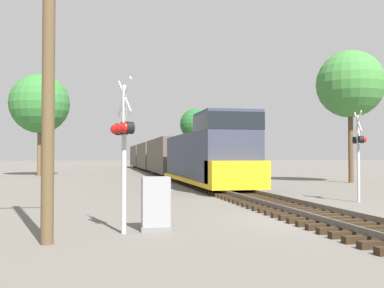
{
  "coord_description": "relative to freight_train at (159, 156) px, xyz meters",
  "views": [
    {
      "loc": [
        -6.5,
        -12.3,
        1.91
      ],
      "look_at": [
        -3.35,
        3.28,
        2.35
      ],
      "focal_mm": 42.0,
      "sensor_mm": 36.0,
      "label": 1
    }
  ],
  "objects": [
    {
      "name": "ground_plane",
      "position": [
        0.0,
        -38.8,
        -1.9
      ],
      "size": [
        400.0,
        400.0,
        0.0
      ],
      "primitive_type": "plane",
      "color": "#666059"
    },
    {
      "name": "utility_pole",
      "position": [
        -7.65,
        -40.88,
        2.64
      ],
      "size": [
        1.8,
        0.28,
        8.8
      ],
      "color": "brown",
      "rests_on": "ground"
    },
    {
      "name": "crossing_signal_far",
      "position": [
        4.05,
        -34.11,
        0.44
      ],
      "size": [
        0.51,
        1.01,
        3.8
      ],
      "rotation": [
        0.0,
        0.0,
        1.34
      ],
      "color": "#B7B7BC",
      "rests_on": "ground"
    },
    {
      "name": "tree_far_right",
      "position": [
        11.2,
        -21.56,
        5.24
      ],
      "size": [
        4.87,
        4.87,
        9.6
      ],
      "color": "brown",
      "rests_on": "ground"
    },
    {
      "name": "rail_track_bed",
      "position": [
        0.0,
        -38.8,
        -1.76
      ],
      "size": [
        2.6,
        160.0,
        0.31
      ],
      "color": "black",
      "rests_on": "ground"
    },
    {
      "name": "relay_cabinet",
      "position": [
        -5.13,
        -39.58,
        -1.22
      ],
      "size": [
        0.78,
        0.55,
        1.38
      ],
      "color": "slate",
      "rests_on": "ground"
    },
    {
      "name": "crossing_signal_near",
      "position": [
        -5.98,
        -39.88,
        0.5
      ],
      "size": [
        0.57,
        1.01,
        3.85
      ],
      "rotation": [
        0.0,
        0.0,
        -1.26
      ],
      "color": "#B7B7BC",
      "rests_on": "ground"
    },
    {
      "name": "freight_train",
      "position": [
        0.0,
        0.0,
        0.0
      ],
      "size": [
        2.96,
        62.56,
        4.27
      ],
      "color": "#33384C",
      "rests_on": "ground"
    },
    {
      "name": "tree_mid_background",
      "position": [
        -12.59,
        -4.44,
        5.25
      ],
      "size": [
        5.89,
        5.89,
        10.1
      ],
      "color": "brown",
      "rests_on": "ground"
    },
    {
      "name": "tree_deep_background",
      "position": [
        6.42,
        10.48,
        4.5
      ],
      "size": [
        4.36,
        4.36,
        8.62
      ],
      "color": "brown",
      "rests_on": "ground"
    }
  ]
}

